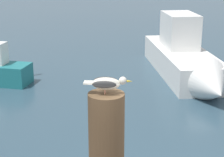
# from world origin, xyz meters

# --- Properties ---
(mooring_post) EXTENTS (0.30, 0.30, 1.06)m
(mooring_post) POSITION_xyz_m (-1.11, -0.54, 1.88)
(mooring_post) COLOR #4C3823
(mooring_post) RESTS_ON harbor_quay
(seagull) EXTENTS (0.39, 0.17, 0.14)m
(seagull) POSITION_xyz_m (-1.10, -0.54, 2.50)
(seagull) COLOR tan
(seagull) RESTS_ON mooring_post
(boat_white) EXTENTS (2.89, 5.66, 2.02)m
(boat_white) POSITION_xyz_m (-0.40, 7.82, 0.54)
(boat_white) COLOR silver
(boat_white) RESTS_ON ground_plane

